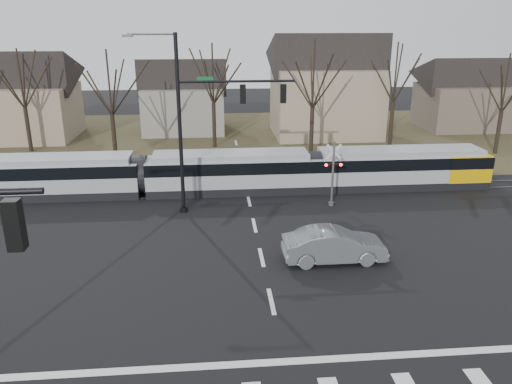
{
  "coord_description": "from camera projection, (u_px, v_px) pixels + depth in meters",
  "views": [
    {
      "loc": [
        -2.19,
        -15.52,
        10.71
      ],
      "look_at": [
        0.0,
        9.0,
        2.3
      ],
      "focal_mm": 35.0,
      "sensor_mm": 36.0,
      "label": 1
    }
  ],
  "objects": [
    {
      "name": "ground",
      "position": [
        278.0,
        330.0,
        18.28
      ],
      "size": [
        140.0,
        140.0,
        0.0
      ],
      "primitive_type": "plane",
      "color": "black"
    },
    {
      "name": "grass_verge",
      "position": [
        235.0,
        138.0,
        48.44
      ],
      "size": [
        140.0,
        28.0,
        0.01
      ],
      "primitive_type": "cube",
      "color": "#38331E",
      "rests_on": "ground"
    },
    {
      "name": "stop_line",
      "position": [
        285.0,
        362.0,
        16.58
      ],
      "size": [
        28.0,
        0.35,
        0.01
      ],
      "primitive_type": "cube",
      "color": "silver",
      "rests_on": "ground"
    },
    {
      "name": "lane_dashes",
      "position": [
        247.0,
        191.0,
        33.36
      ],
      "size": [
        0.18,
        30.0,
        0.01
      ],
      "color": "silver",
      "rests_on": "ground"
    },
    {
      "name": "rail_pair",
      "position": [
        247.0,
        191.0,
        33.16
      ],
      "size": [
        90.0,
        1.52,
        0.06
      ],
      "color": "#59595E",
      "rests_on": "ground"
    },
    {
      "name": "tram",
      "position": [
        229.0,
        170.0,
        32.79
      ],
      "size": [
        35.15,
        2.61,
        2.66
      ],
      "color": "gray",
      "rests_on": "ground"
    },
    {
      "name": "sedan",
      "position": [
        334.0,
        245.0,
        23.36
      ],
      "size": [
        1.79,
        4.88,
        1.59
      ],
      "primitive_type": "imported",
      "rotation": [
        0.0,
        0.0,
        1.58
      ],
      "color": "slate",
      "rests_on": "ground"
    },
    {
      "name": "signal_pole_far",
      "position": [
        208.0,
        116.0,
        28.01
      ],
      "size": [
        9.28,
        0.44,
        10.2
      ],
      "color": "black",
      "rests_on": "ground"
    },
    {
      "name": "rail_crossing_signal",
      "position": [
        333.0,
        176.0,
        30.15
      ],
      "size": [
        1.08,
        0.36,
        4.0
      ],
      "color": "#59595B",
      "rests_on": "ground"
    },
    {
      "name": "tree_row",
      "position": [
        262.0,
        95.0,
        41.34
      ],
      "size": [
        59.2,
        7.2,
        10.0
      ],
      "color": "black",
      "rests_on": "ground"
    },
    {
      "name": "house_a",
      "position": [
        22.0,
        92.0,
        47.2
      ],
      "size": [
        9.72,
        8.64,
        8.6
      ],
      "color": "gray",
      "rests_on": "ground"
    },
    {
      "name": "house_b",
      "position": [
        183.0,
        92.0,
        50.51
      ],
      "size": [
        8.64,
        7.56,
        7.65
      ],
      "color": "slate",
      "rests_on": "ground"
    },
    {
      "name": "house_c",
      "position": [
        326.0,
        81.0,
        48.45
      ],
      "size": [
        10.8,
        8.64,
        10.1
      ],
      "color": "gray",
      "rests_on": "ground"
    },
    {
      "name": "house_d",
      "position": [
        463.0,
        90.0,
        52.0
      ],
      "size": [
        8.64,
        7.56,
        7.65
      ],
      "color": "brown",
      "rests_on": "ground"
    }
  ]
}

